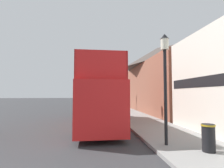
# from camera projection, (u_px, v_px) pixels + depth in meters

# --- Properties ---
(ground_plane) EXTENTS (144.00, 144.00, 0.00)m
(ground_plane) POSITION_uv_depth(u_px,v_px,m) (69.00, 110.00, 23.39)
(ground_plane) COLOR #333335
(sidewalk) EXTENTS (3.24, 108.00, 0.14)m
(sidewalk) POSITION_uv_depth(u_px,v_px,m) (124.00, 111.00, 21.24)
(sidewalk) COLOR gray
(sidewalk) RESTS_ON ground_plane
(brick_terrace_rear) EXTENTS (6.00, 19.19, 8.22)m
(brick_terrace_rear) POSITION_uv_depth(u_px,v_px,m) (158.00, 79.00, 22.60)
(brick_terrace_rear) COLOR #935642
(brick_terrace_rear) RESTS_ON ground_plane
(tour_bus) EXTENTS (2.51, 9.66, 4.16)m
(tour_bus) POSITION_uv_depth(u_px,v_px,m) (97.00, 99.00, 12.20)
(tour_bus) COLOR red
(tour_bus) RESTS_ON ground_plane
(parked_car_ahead_of_bus) EXTENTS (1.90, 3.96, 1.54)m
(parked_car_ahead_of_bus) POSITION_uv_depth(u_px,v_px,m) (102.00, 106.00, 20.32)
(parked_car_ahead_of_bus) COLOR black
(parked_car_ahead_of_bus) RESTS_ON ground_plane
(lamp_post_nearest) EXTENTS (0.35, 0.35, 4.55)m
(lamp_post_nearest) POSITION_uv_depth(u_px,v_px,m) (165.00, 67.00, 7.19)
(lamp_post_nearest) COLOR black
(lamp_post_nearest) RESTS_ON sidewalk
(lamp_post_second) EXTENTS (0.35, 0.35, 4.39)m
(lamp_post_second) POSITION_uv_depth(u_px,v_px,m) (124.00, 82.00, 14.96)
(lamp_post_second) COLOR black
(lamp_post_second) RESTS_ON sidewalk
(lamp_post_third) EXTENTS (0.35, 0.35, 5.08)m
(lamp_post_third) POSITION_uv_depth(u_px,v_px,m) (113.00, 83.00, 22.79)
(lamp_post_third) COLOR black
(lamp_post_third) RESTS_ON sidewalk
(litter_bin) EXTENTS (0.48, 0.48, 0.97)m
(litter_bin) POSITION_uv_depth(u_px,v_px,m) (208.00, 137.00, 6.21)
(litter_bin) COLOR black
(litter_bin) RESTS_ON sidewalk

